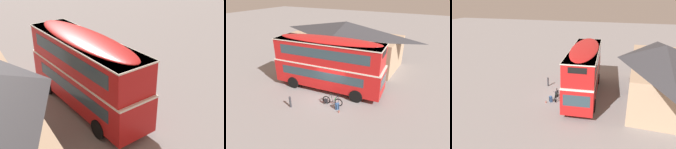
% 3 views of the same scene
% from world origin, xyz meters
% --- Properties ---
extents(ground_plane, '(120.00, 120.00, 0.00)m').
position_xyz_m(ground_plane, '(0.00, 0.00, 0.00)').
color(ground_plane, gray).
extents(double_decker_bus, '(10.03, 3.23, 4.79)m').
position_xyz_m(double_decker_bus, '(-0.94, 1.27, 2.64)').
color(double_decker_bus, black).
rests_on(double_decker_bus, ground).
extents(touring_bicycle, '(1.72, 0.59, 1.03)m').
position_xyz_m(touring_bicycle, '(0.64, -0.98, 0.37)').
color(touring_bicycle, black).
rests_on(touring_bicycle, ground).
extents(backpack_on_ground, '(0.35, 0.35, 0.58)m').
position_xyz_m(backpack_on_ground, '(1.31, -1.31, 0.30)').
color(backpack_on_ground, '#2D4C7A').
rests_on(backpack_on_ground, ground).
extents(water_bottle_red_squeeze, '(0.07, 0.07, 0.21)m').
position_xyz_m(water_bottle_red_squeeze, '(1.65, -1.65, 0.10)').
color(water_bottle_red_squeeze, '#D84C33').
rests_on(water_bottle_red_squeeze, ground).
extents(kerb_bollard, '(0.16, 0.16, 0.97)m').
position_xyz_m(kerb_bollard, '(-2.06, -2.77, 0.50)').
color(kerb_bollard, '#333338').
rests_on(kerb_bollard, ground).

